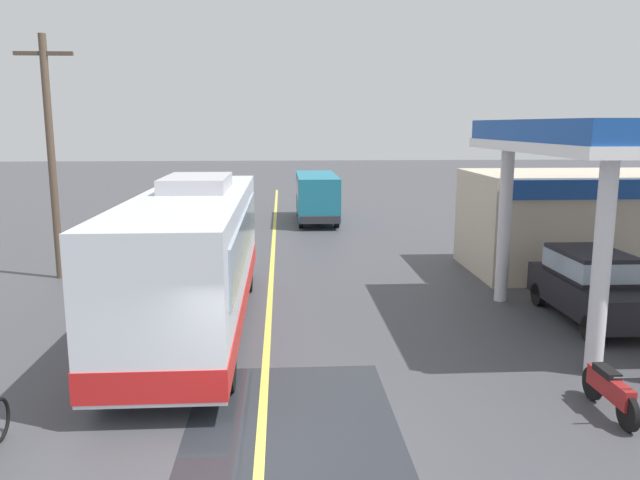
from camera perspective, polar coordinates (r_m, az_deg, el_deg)
ground at (r=28.61m, az=-4.23°, el=0.47°), size 120.00×120.00×0.00m
lane_divider_stripe at (r=23.71m, az=-4.37°, el=-1.63°), size 0.16×50.00×0.01m
wet_puddle_patch at (r=10.80m, az=-2.55°, el=-16.95°), size 3.57×5.39×0.01m
coach_bus_main at (r=15.64m, az=-11.47°, el=-1.73°), size 2.60×11.04×3.69m
gas_station_roadside at (r=21.09m, az=24.70°, el=3.14°), size 9.10×11.95×5.10m
car_at_pump at (r=17.38m, az=23.59°, el=-3.58°), size 1.70×4.20×1.82m
minibus_opposing_lane at (r=32.34m, az=-0.31°, el=4.29°), size 2.04×6.13×2.44m
motorcycle_parked_forecourt at (r=12.22m, az=24.99°, el=-12.31°), size 0.55×1.80×0.92m
utility_pole_roadside at (r=21.79m, az=-23.40°, el=7.23°), size 1.80×0.24×7.75m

